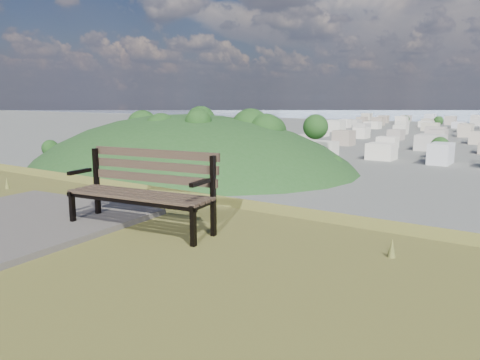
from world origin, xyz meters
The scene contains 2 objects.
park_bench centered at (-0.23, 2.57, 25.51)m, with size 1.79×0.79×0.90m.
green_wooded_hill centered at (-117.50, 138.81, 0.12)m, with size 157.26×125.81×78.63m.
Camera 1 is at (3.61, -1.11, 26.49)m, focal length 35.00 mm.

